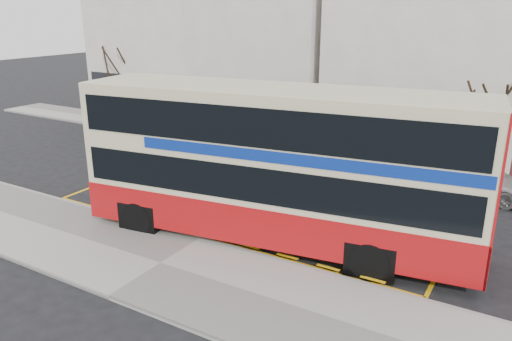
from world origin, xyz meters
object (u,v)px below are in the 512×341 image
Objects in this scene: double_decker_bus at (277,164)px; car_white at (476,177)px; car_grey at (336,151)px; street_tree_right at (490,95)px; street_tree_left at (118,56)px; bus_stop_post at (137,175)px; car_silver at (201,132)px.

double_decker_bus reaches higher than car_white.
street_tree_right is at bearing -73.33° from car_grey.
street_tree_left reaches higher than car_white.
double_decker_bus is at bearing 12.07° from bus_stop_post.
car_silver is 7.84m from car_grey.
bus_stop_post reaches higher than car_white.
street_tree_left is at bearing 58.35° from car_silver.
car_silver is at bearing -13.48° from street_tree_left.
car_white is at bearing -86.06° from street_tree_right.
street_tree_right reaches higher than car_silver.
street_tree_left is 21.67m from street_tree_right.
street_tree_right reaches higher than bus_stop_post.
double_decker_bus is at bearing -164.38° from car_grey.
car_grey is (-1.41, 8.56, -1.88)m from double_decker_bus.
bus_stop_post is at bearing 151.03° from car_white.
car_grey is 15.98m from street_tree_left.
double_decker_bus reaches higher than bus_stop_post.
car_grey is (2.99, 10.12, -1.24)m from bus_stop_post.
bus_stop_post is 13.28m from car_white.
double_decker_bus is at bearing -31.23° from street_tree_left.
double_decker_bus is 12.65m from car_silver.
street_tree_right is at bearing 19.58° from car_white.
double_decker_bus is 2.92× the size of car_grey.
street_tree_right reaches higher than car_grey.
street_tree_right is (-0.13, 1.85, 3.06)m from car_white.
car_silver is (-4.85, 9.98, -1.24)m from bus_stop_post.
car_white is (6.30, -0.71, -0.02)m from car_grey.
bus_stop_post is 10.63m from car_grey.
street_tree_left is 1.14× the size of street_tree_right.
street_tree_left is at bearing 178.53° from street_tree_right.
bus_stop_post is at bearing -172.24° from car_silver.
street_tree_right is (6.17, 1.13, 3.04)m from car_grey.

